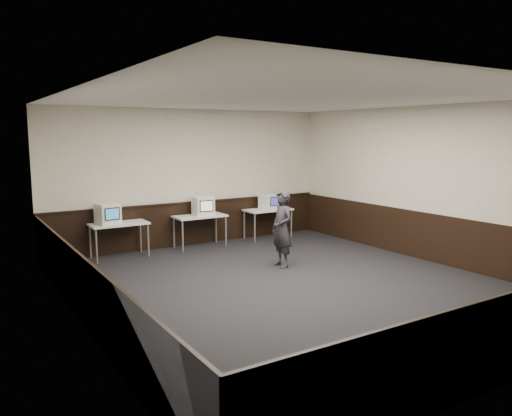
# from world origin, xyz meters

# --- Properties ---
(floor) EXTENTS (8.00, 8.00, 0.00)m
(floor) POSITION_xyz_m (0.00, 0.00, 0.00)
(floor) COLOR black
(floor) RESTS_ON ground
(ceiling) EXTENTS (8.00, 8.00, 0.00)m
(ceiling) POSITION_xyz_m (0.00, 0.00, 3.20)
(ceiling) COLOR white
(ceiling) RESTS_ON back_wall
(back_wall) EXTENTS (7.00, 0.00, 7.00)m
(back_wall) POSITION_xyz_m (0.00, 4.00, 1.60)
(back_wall) COLOR silver
(back_wall) RESTS_ON ground
(left_wall) EXTENTS (0.00, 8.00, 8.00)m
(left_wall) POSITION_xyz_m (-3.50, 0.00, 1.60)
(left_wall) COLOR silver
(left_wall) RESTS_ON ground
(right_wall) EXTENTS (0.00, 8.00, 8.00)m
(right_wall) POSITION_xyz_m (3.50, 0.00, 1.60)
(right_wall) COLOR silver
(right_wall) RESTS_ON ground
(wainscot_back) EXTENTS (6.98, 0.04, 1.00)m
(wainscot_back) POSITION_xyz_m (0.00, 3.98, 0.50)
(wainscot_back) COLOR black
(wainscot_back) RESTS_ON back_wall
(wainscot_left) EXTENTS (0.04, 7.98, 1.00)m
(wainscot_left) POSITION_xyz_m (-3.48, 0.00, 0.50)
(wainscot_left) COLOR black
(wainscot_left) RESTS_ON left_wall
(wainscot_right) EXTENTS (0.04, 7.98, 1.00)m
(wainscot_right) POSITION_xyz_m (3.48, 0.00, 0.50)
(wainscot_right) COLOR black
(wainscot_right) RESTS_ON right_wall
(wainscot_rail) EXTENTS (6.98, 0.06, 0.04)m
(wainscot_rail) POSITION_xyz_m (0.00, 3.96, 1.02)
(wainscot_rail) COLOR black
(wainscot_rail) RESTS_ON wainscot_back
(desk_left) EXTENTS (1.20, 0.60, 0.75)m
(desk_left) POSITION_xyz_m (-1.90, 3.60, 0.68)
(desk_left) COLOR silver
(desk_left) RESTS_ON ground
(desk_center) EXTENTS (1.20, 0.60, 0.75)m
(desk_center) POSITION_xyz_m (0.00, 3.60, 0.68)
(desk_center) COLOR silver
(desk_center) RESTS_ON ground
(desk_right) EXTENTS (1.20, 0.60, 0.75)m
(desk_right) POSITION_xyz_m (1.90, 3.60, 0.68)
(desk_right) COLOR silver
(desk_right) RESTS_ON ground
(emac_left) EXTENTS (0.49, 0.51, 0.43)m
(emac_left) POSITION_xyz_m (-2.12, 3.61, 0.97)
(emac_left) COLOR white
(emac_left) RESTS_ON desk_left
(emac_center) EXTENTS (0.48, 0.51, 0.43)m
(emac_center) POSITION_xyz_m (0.09, 3.61, 0.97)
(emac_center) COLOR white
(emac_center) RESTS_ON desk_center
(emac_right) EXTENTS (0.45, 0.47, 0.37)m
(emac_right) POSITION_xyz_m (1.94, 3.64, 0.94)
(emac_right) COLOR white
(emac_right) RESTS_ON desk_right
(person) EXTENTS (0.39, 0.57, 1.53)m
(person) POSITION_xyz_m (0.61, 1.15, 0.76)
(person) COLOR #29282D
(person) RESTS_ON ground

